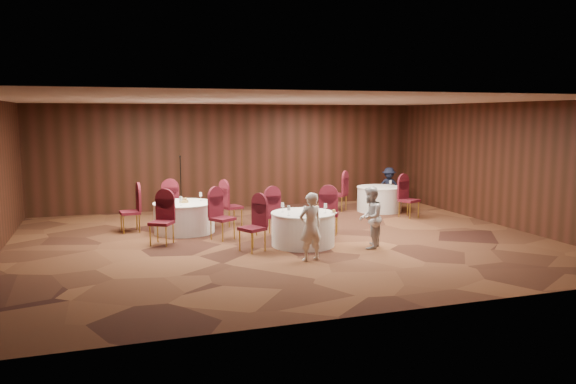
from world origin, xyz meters
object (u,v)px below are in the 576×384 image
object	(u,v)px
mic_stand	(181,197)
man_c	(389,186)
table_right	(379,199)
table_main	(303,229)
table_left	(184,217)
woman_a	(310,227)
woman_b	(370,218)

from	to	relation	value
mic_stand	man_c	size ratio (longest dim) A/B	1.42
table_right	table_main	bearing A→B (deg)	-136.68
table_main	table_left	bearing A→B (deg)	135.64
woman_a	woman_b	distance (m)	1.69
table_main	table_right	size ratio (longest dim) A/B	1.05
woman_b	table_left	bearing A→B (deg)	-90.58
man_c	table_right	bearing A→B (deg)	-103.78
table_right	mic_stand	size ratio (longest dim) A/B	0.79
man_c	woman_b	bearing A→B (deg)	-94.61
table_left	mic_stand	world-z (taller)	mic_stand
woman_a	table_right	bearing A→B (deg)	-138.58
table_right	mic_stand	world-z (taller)	mic_stand
table_left	table_right	world-z (taller)	same
table_left	woman_b	size ratio (longest dim) A/B	1.11
woman_a	mic_stand	bearing A→B (deg)	-82.41
table_right	mic_stand	xyz separation A→B (m)	(-5.75, 1.23, 0.14)
table_main	woman_a	bearing A→B (deg)	-103.48
table_main	woman_b	size ratio (longest dim) A/B	1.05
table_right	woman_b	xyz separation A→B (m)	(-2.42, -4.20, 0.30)
table_main	mic_stand	distance (m)	5.15
woman_a	table_left	bearing A→B (deg)	-69.09
woman_b	man_c	distance (m)	6.07
table_left	mic_stand	xyz separation A→B (m)	(0.26, 2.47, 0.14)
mic_stand	table_right	bearing A→B (deg)	-12.11
mic_stand	table_main	bearing A→B (deg)	-66.60
table_right	woman_b	distance (m)	4.86
table_main	mic_stand	xyz separation A→B (m)	(-2.04, 4.73, 0.14)
table_main	woman_b	distance (m)	1.50
mic_stand	woman_b	xyz separation A→B (m)	(3.33, -5.44, 0.16)
table_left	man_c	size ratio (longest dim) A/B	1.24
mic_stand	woman_a	bearing A→B (deg)	-73.87
table_main	man_c	bearing A→B (deg)	44.34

